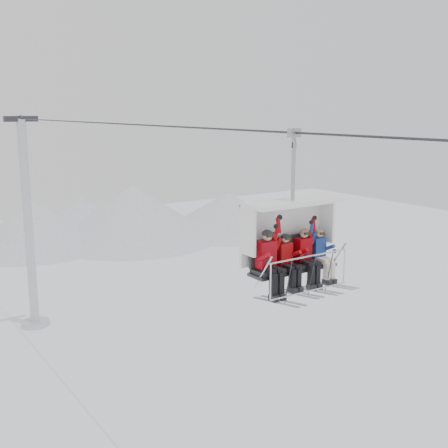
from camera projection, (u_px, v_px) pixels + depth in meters
lift_tower_right at (29, 239)px, 35.53m from camera, size 2.00×1.80×13.48m
haul_cable at (224, 129)px, 16.18m from camera, size 0.06×50.00×0.06m
chairlift_carrier at (288, 234)px, 14.32m from camera, size 2.66×1.17×3.98m
skier_far_left at (269, 260)px, 13.69m from camera, size 0.46×1.69×1.79m
skier_center_left at (287, 259)px, 14.01m from camera, size 0.38×1.69×1.53m
skier_center_right at (306, 255)px, 14.36m from camera, size 0.41×1.69×1.62m
skier_far_right at (321, 253)px, 14.65m from camera, size 0.37×1.69×1.50m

